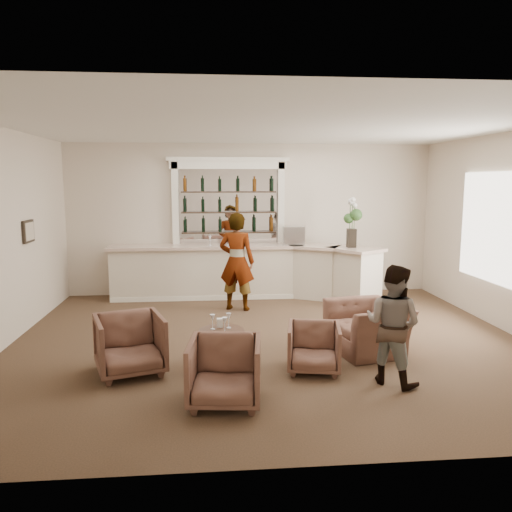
{
  "coord_description": "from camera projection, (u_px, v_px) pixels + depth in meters",
  "views": [
    {
      "loc": [
        -0.89,
        -7.5,
        2.49
      ],
      "look_at": [
        -0.13,
        0.9,
        1.22
      ],
      "focal_mm": 35.0,
      "sensor_mm": 36.0,
      "label": 1
    }
  ],
  "objects": [
    {
      "name": "ground",
      "position": [
        269.0,
        341.0,
        7.84
      ],
      "size": [
        8.0,
        8.0,
        0.0
      ],
      "primitive_type": "plane",
      "color": "brown",
      "rests_on": "ground"
    },
    {
      "name": "room_shell",
      "position": [
        275.0,
        190.0,
        8.21
      ],
      "size": [
        8.04,
        7.02,
        3.32
      ],
      "color": "beige",
      "rests_on": "ground"
    },
    {
      "name": "bar_counter",
      "position": [
        246.0,
        271.0,
        10.69
      ],
      "size": [
        5.72,
        1.8,
        1.14
      ],
      "color": "white",
      "rests_on": "ground"
    },
    {
      "name": "back_bar_alcove",
      "position": [
        229.0,
        202.0,
        10.85
      ],
      "size": [
        2.64,
        0.25,
        3.0
      ],
      "color": "white",
      "rests_on": "ground"
    },
    {
      "name": "cocktail_table",
      "position": [
        222.0,
        348.0,
        6.77
      ],
      "size": [
        0.62,
        0.62,
        0.5
      ],
      "primitive_type": "cylinder",
      "color": "#482C1F",
      "rests_on": "ground"
    },
    {
      "name": "sommelier",
      "position": [
        237.0,
        261.0,
        9.64
      ],
      "size": [
        0.8,
        0.65,
        1.9
      ],
      "primitive_type": "imported",
      "rotation": [
        0.0,
        0.0,
        2.82
      ],
      "color": "gray",
      "rests_on": "ground"
    },
    {
      "name": "guest",
      "position": [
        393.0,
        325.0,
        6.12
      ],
      "size": [
        0.91,
        0.91,
        1.49
      ],
      "primitive_type": "imported",
      "rotation": [
        0.0,
        0.0,
        2.35
      ],
      "color": "gray",
      "rests_on": "ground"
    },
    {
      "name": "armchair_left",
      "position": [
        130.0,
        344.0,
        6.48
      ],
      "size": [
        1.06,
        1.08,
        0.78
      ],
      "primitive_type": "imported",
      "rotation": [
        0.0,
        0.0,
        0.32
      ],
      "color": "brown",
      "rests_on": "ground"
    },
    {
      "name": "armchair_center",
      "position": [
        225.0,
        372.0,
        5.59
      ],
      "size": [
        0.88,
        0.9,
        0.75
      ],
      "primitive_type": "imported",
      "rotation": [
        0.0,
        0.0,
        -0.11
      ],
      "color": "brown",
      "rests_on": "ground"
    },
    {
      "name": "armchair_right",
      "position": [
        314.0,
        348.0,
        6.57
      ],
      "size": [
        0.8,
        0.81,
        0.63
      ],
      "primitive_type": "imported",
      "rotation": [
        0.0,
        0.0,
        -0.19
      ],
      "color": "brown",
      "rests_on": "ground"
    },
    {
      "name": "armchair_far",
      "position": [
        368.0,
        328.0,
        7.33
      ],
      "size": [
        1.18,
        1.29,
        0.72
      ],
      "primitive_type": "imported",
      "rotation": [
        0.0,
        0.0,
        -1.35
      ],
      "color": "brown",
      "rests_on": "ground"
    },
    {
      "name": "espresso_machine",
      "position": [
        294.0,
        235.0,
        10.72
      ],
      "size": [
        0.47,
        0.4,
        0.39
      ],
      "primitive_type": "cube",
      "rotation": [
        0.0,
        0.0,
        -0.07
      ],
      "color": "#BBBBC0",
      "rests_on": "bar_counter"
    },
    {
      "name": "flower_vase",
      "position": [
        352.0,
        220.0,
        10.2
      ],
      "size": [
        0.27,
        0.27,
        1.02
      ],
      "color": "black",
      "rests_on": "bar_counter"
    },
    {
      "name": "wine_glass_bar_left",
      "position": [
        210.0,
        240.0,
        10.58
      ],
      "size": [
        0.07,
        0.07,
        0.21
      ],
      "primitive_type": null,
      "color": "white",
      "rests_on": "bar_counter"
    },
    {
      "name": "wine_glass_bar_right",
      "position": [
        228.0,
        240.0,
        10.64
      ],
      "size": [
        0.07,
        0.07,
        0.21
      ],
      "primitive_type": null,
      "color": "white",
      "rests_on": "bar_counter"
    },
    {
      "name": "wine_glass_tbl_a",
      "position": [
        213.0,
        322.0,
        6.74
      ],
      "size": [
        0.07,
        0.07,
        0.21
      ],
      "primitive_type": null,
      "color": "white",
      "rests_on": "cocktail_table"
    },
    {
      "name": "wine_glass_tbl_b",
      "position": [
        229.0,
        321.0,
        6.81
      ],
      "size": [
        0.07,
        0.07,
        0.21
      ],
      "primitive_type": null,
      "color": "white",
      "rests_on": "cocktail_table"
    },
    {
      "name": "wine_glass_tbl_c",
      "position": [
        225.0,
        325.0,
        6.6
      ],
      "size": [
        0.07,
        0.07,
        0.21
      ],
      "primitive_type": null,
      "color": "white",
      "rests_on": "cocktail_table"
    },
    {
      "name": "napkin_holder",
      "position": [
        220.0,
        323.0,
        6.86
      ],
      "size": [
        0.08,
        0.08,
        0.12
      ],
      "primitive_type": "cube",
      "color": "white",
      "rests_on": "cocktail_table"
    }
  ]
}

